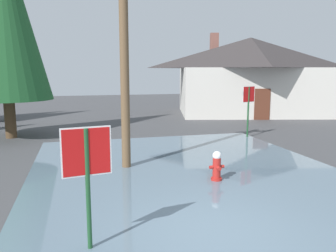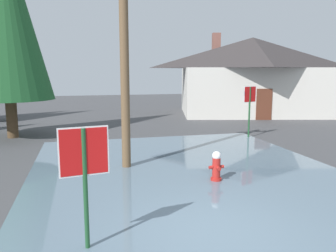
# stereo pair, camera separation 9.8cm
# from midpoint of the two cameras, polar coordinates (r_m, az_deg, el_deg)

# --- Properties ---
(ground_plane) EXTENTS (80.00, 80.00, 0.10)m
(ground_plane) POSITION_cam_midpoint_polar(r_m,az_deg,el_deg) (6.94, 7.72, -17.75)
(ground_plane) COLOR #424244
(flood_puddle) EXTENTS (9.44, 12.71, 0.03)m
(flood_puddle) POSITION_cam_midpoint_polar(r_m,az_deg,el_deg) (10.02, 4.71, -8.71)
(flood_puddle) COLOR slate
(flood_puddle) RESTS_ON ground
(stop_sign_near) EXTENTS (0.83, 0.16, 2.17)m
(stop_sign_near) POSITION_cam_midpoint_polar(r_m,az_deg,el_deg) (5.91, -13.35, -6.07)
(stop_sign_near) COLOR #1E4C28
(stop_sign_near) RESTS_ON ground
(fire_hydrant) EXTENTS (0.44, 0.38, 0.87)m
(fire_hydrant) POSITION_cam_midpoint_polar(r_m,az_deg,el_deg) (9.75, 8.39, -6.75)
(fire_hydrant) COLOR #AD231E
(fire_hydrant) RESTS_ON ground
(utility_pole) EXTENTS (1.60, 0.28, 7.96)m
(utility_pole) POSITION_cam_midpoint_polar(r_m,az_deg,el_deg) (10.83, -7.10, 14.74)
(utility_pole) COLOR brown
(utility_pole) RESTS_ON ground
(stop_sign_far) EXTENTS (0.71, 0.25, 2.41)m
(stop_sign_far) POSITION_cam_midpoint_polar(r_m,az_deg,el_deg) (16.30, 13.68, 4.07)
(stop_sign_far) COLOR #1E4C28
(stop_sign_far) RESTS_ON ground
(house) EXTENTS (12.11, 9.70, 5.94)m
(house) POSITION_cam_midpoint_polar(r_m,az_deg,el_deg) (25.91, 13.92, 8.35)
(house) COLOR beige
(house) RESTS_ON ground
(pine_tree_short_left) EXTENTS (3.98, 3.98, 9.96)m
(pine_tree_short_left) POSITION_cam_midpoint_polar(r_m,az_deg,el_deg) (17.60, -25.62, 17.33)
(pine_tree_short_left) COLOR #4C3823
(pine_tree_short_left) RESTS_ON ground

